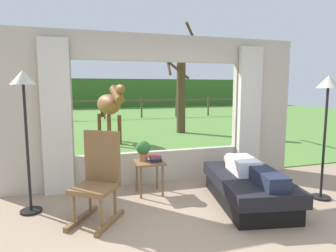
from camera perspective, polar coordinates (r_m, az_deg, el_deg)
ground_plane at (r=3.43m, az=9.61°, el=-21.61°), size 12.00×12.00×0.00m
back_wall_with_window at (r=5.13m, az=-1.52°, el=2.84°), size 5.20×0.12×2.55m
curtain_panel_left at (r=4.82m, az=-20.79°, el=1.47°), size 0.44×0.10×2.40m
curtain_panel_right at (r=5.70m, az=15.46°, el=2.54°), size 0.44×0.10×2.40m
outdoor_pasture_lawn at (r=15.97m, az=-12.15°, el=1.32°), size 36.00×21.68×0.02m
distant_hill_ridge at (r=25.71m, az=-14.20°, el=6.17°), size 36.00×2.00×2.40m
recliner_sofa at (r=4.47m, az=15.20°, el=-11.65°), size 1.20×1.84×0.42m
reclining_person at (r=4.34m, az=15.68°, el=-8.04°), size 0.44×1.43×0.22m
rocking_chair at (r=3.83m, az=-13.29°, el=-9.67°), size 0.76×0.82×1.12m
side_table at (r=4.65m, az=-3.66°, el=-7.97°), size 0.44×0.44×0.52m
potted_plant at (r=4.63m, az=-4.83°, el=-4.53°), size 0.22×0.22×0.32m
book_stack at (r=4.57m, az=-2.44°, el=-6.36°), size 0.20×0.15×0.10m
floor_lamp_left at (r=4.20m, az=-26.08°, el=4.74°), size 0.32×0.32×1.88m
floor_lamp_right at (r=4.86m, az=28.45°, el=4.43°), size 0.32×0.32×1.83m
horse at (r=8.83m, az=-11.24°, el=4.01°), size 0.85×1.82×1.73m
pasture_tree at (r=10.71m, az=2.52°, el=7.68°), size 1.55×1.46×3.79m
pasture_fence_line at (r=15.93m, az=-12.23°, el=3.96°), size 16.10×0.10×1.10m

